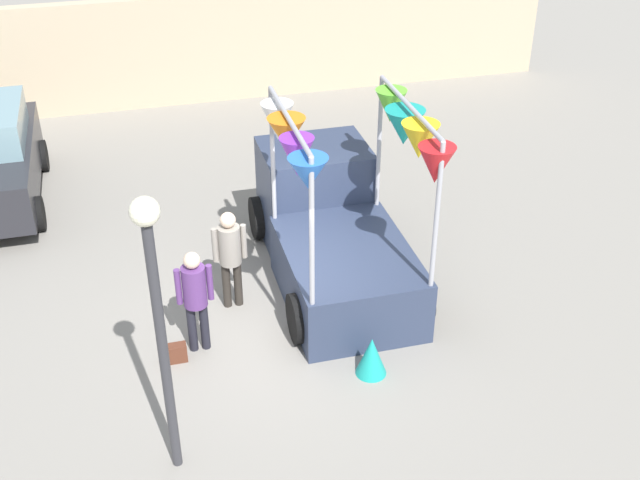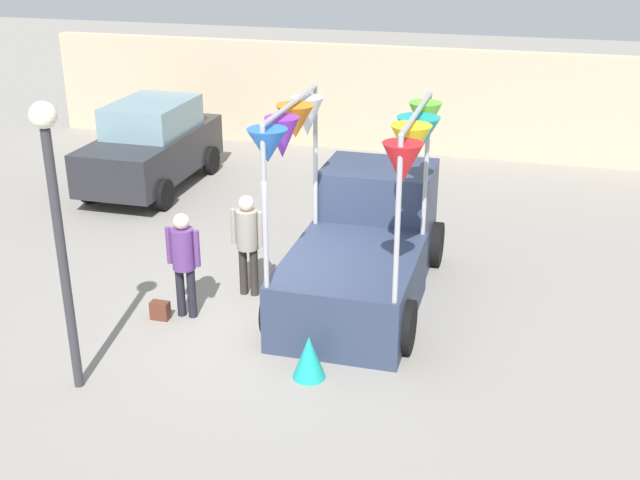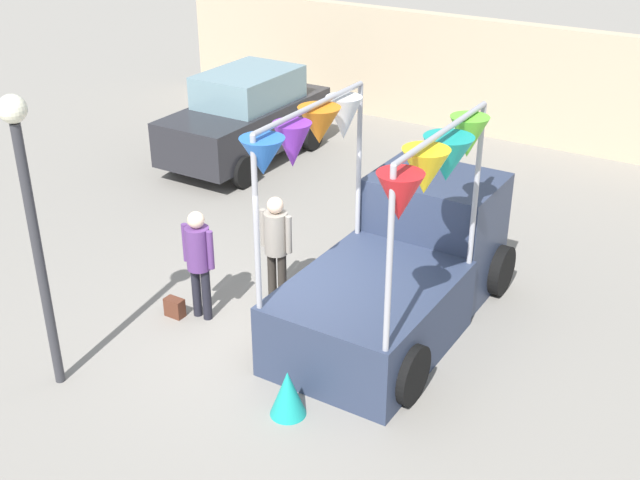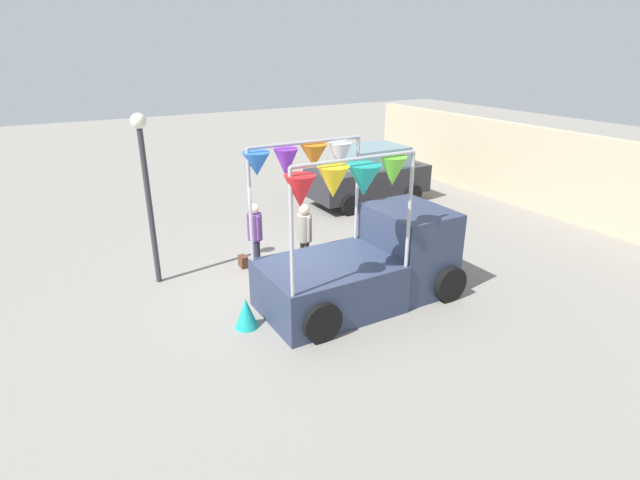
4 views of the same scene
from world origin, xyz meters
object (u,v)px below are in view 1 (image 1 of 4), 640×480
(person_vendor, at_px, (230,251))
(handbag, at_px, (177,353))
(person_customer, at_px, (195,292))
(vendor_truck, at_px, (331,220))
(street_lamp, at_px, (157,302))
(folded_kite_bundle_teal, at_px, (371,356))

(person_vendor, distance_m, handbag, 1.75)
(person_customer, xyz_separation_m, handbag, (-0.35, -0.20, -0.86))
(vendor_truck, bearing_deg, handbag, -148.17)
(person_vendor, relative_size, street_lamp, 0.45)
(folded_kite_bundle_teal, bearing_deg, person_customer, 152.66)
(street_lamp, bearing_deg, vendor_truck, 50.88)
(person_customer, xyz_separation_m, folded_kite_bundle_teal, (2.25, -1.16, -0.70))
(person_vendor, distance_m, street_lamp, 3.61)
(vendor_truck, relative_size, street_lamp, 1.11)
(vendor_truck, relative_size, person_vendor, 2.48)
(street_lamp, bearing_deg, person_customer, 75.19)
(person_vendor, bearing_deg, handbag, -131.34)
(person_vendor, height_order, folded_kite_bundle_teal, person_vendor)
(person_vendor, relative_size, handbag, 5.94)
(handbag, height_order, folded_kite_bundle_teal, folded_kite_bundle_teal)
(vendor_truck, distance_m, street_lamp, 4.93)
(vendor_truck, xyz_separation_m, street_lamp, (-2.97, -3.65, 1.49))
(street_lamp, relative_size, folded_kite_bundle_teal, 6.20)
(street_lamp, bearing_deg, folded_kite_bundle_teal, 19.17)
(person_customer, relative_size, handbag, 5.89)
(person_vendor, xyz_separation_m, folded_kite_bundle_teal, (1.60, -2.10, -0.70))
(vendor_truck, bearing_deg, person_vendor, -162.02)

